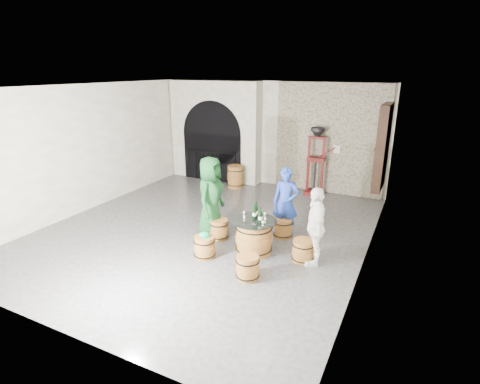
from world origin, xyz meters
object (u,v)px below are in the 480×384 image
at_px(barrel_table, 254,237).
at_px(barrel_stool_left, 219,229).
at_px(barrel_stool_near_right, 248,267).
at_px(wine_bottle_left, 254,213).
at_px(wine_bottle_center, 260,216).
at_px(barrel_stool_near_left, 205,247).
at_px(wine_bottle_right, 256,211).
at_px(corking_press, 316,156).
at_px(person_white, 315,226).
at_px(person_green, 211,197).
at_px(barrel_stool_right, 303,251).
at_px(barrel_stool_far, 283,228).
at_px(person_blue, 286,203).
at_px(side_barrel, 235,177).

bearing_deg(barrel_table, barrel_stool_left, 164.15).
relative_size(barrel_stool_left, barrel_stool_near_right, 1.00).
distance_m(wine_bottle_left, wine_bottle_center, 0.22).
height_order(barrel_table, wine_bottle_center, wine_bottle_center).
bearing_deg(barrel_stool_near_left, barrel_stool_left, 100.88).
height_order(barrel_stool_near_right, wine_bottle_center, wine_bottle_center).
height_order(wine_bottle_right, corking_press, corking_press).
bearing_deg(person_white, person_green, -116.92).
relative_size(barrel_stool_right, barrel_stool_near_right, 1.00).
bearing_deg(person_green, barrel_stool_near_left, -163.02).
bearing_deg(person_green, barrel_stool_left, -111.80).
relative_size(barrel_stool_far, person_blue, 0.28).
xyz_separation_m(wine_bottle_left, wine_bottle_right, (-0.01, 0.11, 0.00)).
height_order(barrel_stool_near_right, person_green, person_green).
height_order(wine_bottle_center, side_barrel, wine_bottle_center).
distance_m(person_blue, corking_press, 3.18).
distance_m(barrel_stool_right, person_blue, 1.30).
distance_m(barrel_table, corking_press, 4.25).
relative_size(barrel_table, barrel_stool_near_left, 2.06).
relative_size(barrel_table, person_green, 0.50).
distance_m(barrel_stool_far, barrel_stool_right, 1.13).
height_order(barrel_stool_right, barrel_stool_near_right, same).
relative_size(barrel_stool_right, barrel_stool_near_left, 1.00).
bearing_deg(person_white, barrel_stool_left, -115.78).
bearing_deg(barrel_stool_left, side_barrel, 111.26).
distance_m(barrel_stool_near_left, person_green, 1.24).
bearing_deg(barrel_stool_right, wine_bottle_center, -170.24).
relative_size(barrel_stool_right, person_white, 0.29).
relative_size(barrel_stool_left, wine_bottle_right, 1.35).
bearing_deg(barrel_stool_far, wine_bottle_right, -111.95).
bearing_deg(corking_press, barrel_stool_left, -111.33).
bearing_deg(wine_bottle_left, barrel_stool_far, 71.25).
height_order(barrel_table, barrel_stool_left, barrel_table).
xyz_separation_m(barrel_stool_far, wine_bottle_center, (-0.12, -1.02, 0.62)).
bearing_deg(wine_bottle_center, barrel_table, 159.56).
height_order(barrel_stool_left, person_blue, person_blue).
bearing_deg(wine_bottle_center, barrel_stool_near_right, -80.42).
bearing_deg(person_white, corking_press, 173.98).
height_order(barrel_stool_right, wine_bottle_right, wine_bottle_right).
bearing_deg(barrel_stool_near_left, wine_bottle_center, 30.34).
bearing_deg(barrel_stool_far, barrel_stool_left, -150.86).
distance_m(wine_bottle_center, corking_press, 4.24).
distance_m(barrel_stool_left, barrel_stool_near_left, 0.90).
xyz_separation_m(barrel_stool_near_left, wine_bottle_right, (0.75, 0.79, 0.62)).
height_order(wine_bottle_left, wine_bottle_center, same).
height_order(barrel_stool_right, side_barrel, side_barrel).
height_order(barrel_stool_right, person_white, person_white).
xyz_separation_m(barrel_stool_left, wine_bottle_right, (0.92, -0.09, 0.62)).
relative_size(person_green, person_white, 1.18).
distance_m(wine_bottle_center, wine_bottle_right, 0.31).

